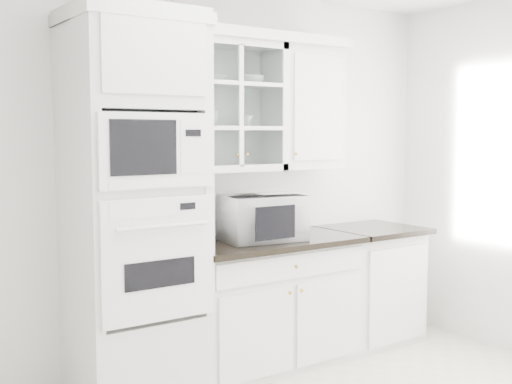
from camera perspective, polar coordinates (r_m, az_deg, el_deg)
room_shell at (r=3.54m, az=7.09°, el=7.09°), size 4.00×3.50×2.70m
oven_column at (r=4.00m, az=-10.73°, el=-1.52°), size 0.76×0.68×2.40m
base_cabinet_run at (r=4.66m, az=1.09°, el=-9.69°), size 1.32×0.67×0.92m
extra_base_cabinet at (r=5.29m, az=10.02°, el=-7.98°), size 0.72×0.67×0.92m
upper_cabinet_glass at (r=4.49m, az=-2.52°, el=7.60°), size 0.80×0.33×0.90m
upper_cabinet_solid at (r=4.88m, az=4.27°, el=7.40°), size 0.55×0.33×0.90m
crown_molding at (r=4.46m, az=-3.55°, el=13.88°), size 2.14×0.38×0.07m
countertop_microwave at (r=4.48m, az=0.48°, el=-2.28°), size 0.61×0.54×0.32m
bowl_a at (r=4.43m, az=-4.07°, el=10.02°), size 0.22×0.22×0.05m
bowl_b at (r=4.59m, az=-0.44°, el=9.92°), size 0.19×0.19×0.06m
cup_a at (r=4.42m, az=-4.20°, el=6.51°), size 0.17×0.17×0.11m
cup_b at (r=4.55m, az=-0.86°, el=6.33°), size 0.10×0.10×0.08m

